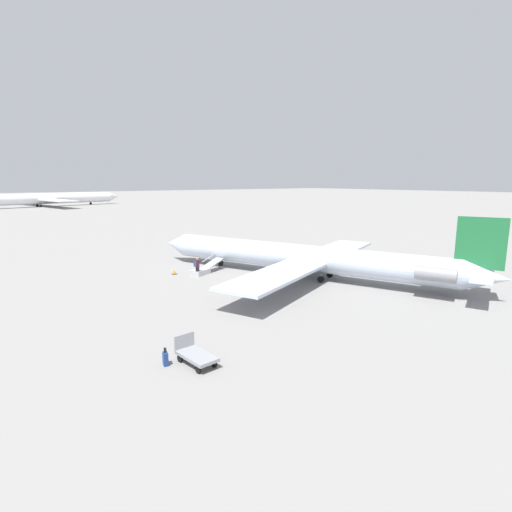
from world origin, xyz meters
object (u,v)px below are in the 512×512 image
object	(u,v)px
boarding_stairs	(203,270)
airplane_main	(307,258)
suitcase	(165,359)
airplane_far_center	(49,198)
passenger	(197,266)
luggage_cart	(195,355)

from	to	relation	value
boarding_stairs	airplane_main	bearing A→B (deg)	-67.41
boarding_stairs	suitcase	bearing A→B (deg)	-146.63
airplane_far_center	passenger	world-z (taller)	airplane_far_center
airplane_main	airplane_far_center	size ratio (longest dim) A/B	0.63
boarding_stairs	passenger	size ratio (longest dim) A/B	2.35
passenger	luggage_cart	world-z (taller)	passenger
airplane_far_center	passenger	distance (m)	117.32
passenger	luggage_cart	size ratio (longest dim) A/B	0.76
suitcase	boarding_stairs	bearing A→B (deg)	-34.56
airplane_far_center	boarding_stairs	xyz separation A→B (m)	(-116.33, 6.78, -2.30)
airplane_far_center	passenger	xyz separation A→B (m)	(-117.05, 7.76, -1.65)
passenger	suitcase	size ratio (longest dim) A/B	1.98
boarding_stairs	passenger	bearing A→B (deg)	-165.91
passenger	luggage_cart	distance (m)	17.58
airplane_far_center	passenger	bearing A→B (deg)	-105.12
airplane_far_center	boarding_stairs	world-z (taller)	airplane_far_center
airplane_far_center	suitcase	bearing A→B (deg)	-108.85
passenger	boarding_stairs	bearing A→B (deg)	14.09
passenger	suitcase	distance (m)	17.62
airplane_far_center	luggage_cart	world-z (taller)	airplane_far_center
airplane_main	boarding_stairs	xyz separation A→B (m)	(6.84, 6.76, -1.44)
boarding_stairs	passenger	distance (m)	1.38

